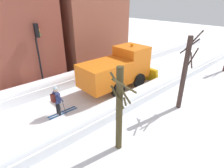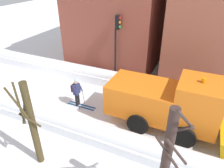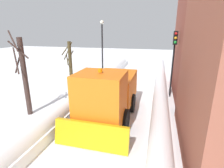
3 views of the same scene
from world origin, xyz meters
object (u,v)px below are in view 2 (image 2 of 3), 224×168
(bare_tree_near, at_px, (32,124))
(traffic_light_pole, at_px, (117,37))
(plow_truck, at_px, (168,102))
(skier, at_px, (77,91))
(bare_tree_mid, at_px, (166,167))

(bare_tree_near, bearing_deg, traffic_light_pole, 178.97)
(plow_truck, distance_m, skier, 5.20)
(bare_tree_near, xyz_separation_m, bare_tree_mid, (0.09, 5.15, 0.28))
(traffic_light_pole, relative_size, bare_tree_near, 1.21)
(plow_truck, height_order, skier, plow_truck)
(bare_tree_mid, bearing_deg, skier, -126.03)
(traffic_light_pole, height_order, bare_tree_mid, bare_tree_mid)
(bare_tree_mid, bearing_deg, plow_truck, -170.70)
(traffic_light_pole, height_order, bare_tree_near, traffic_light_pole)
(skier, xyz_separation_m, bare_tree_mid, (4.31, 5.92, 1.32))
(plow_truck, height_order, traffic_light_pole, traffic_light_pole)
(plow_truck, distance_m, bare_tree_mid, 4.78)
(plow_truck, distance_m, bare_tree_near, 6.35)
(bare_tree_mid, bearing_deg, traffic_light_pole, -148.28)
(plow_truck, bearing_deg, skier, -86.34)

